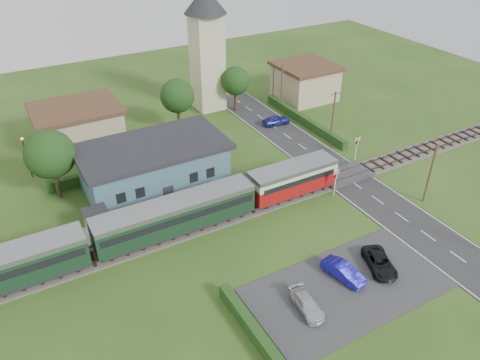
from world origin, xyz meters
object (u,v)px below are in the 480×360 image
crossing_signal_near (336,179)px  car_park_blue (343,271)px  train (144,225)px  crossing_signal_far (357,145)px  pedestrian_near (247,180)px  church_tower (207,41)px  car_park_silver (307,304)px  equipment_hut (97,222)px  house_west (79,126)px  station_building (154,166)px  car_park_dark (380,263)px  car_on_road (276,120)px  house_east (305,81)px  pedestrian_far (127,220)px

crossing_signal_near → car_park_blue: (-7.46, -10.45, -1.39)m
train → crossing_signal_far: train is taller
train → pedestrian_near: (12.97, 3.35, -0.97)m
church_tower → car_park_silver: (-10.97, -40.28, -9.58)m
crossing_signal_far → car_park_blue: bearing=-133.9°
church_tower → pedestrian_near: size_ratio=11.65×
crossing_signal_far → car_park_blue: (-14.66, -15.25, -1.39)m
equipment_hut → car_park_blue: 23.36m
house_west → car_park_silver: bearing=-76.4°
station_building → crossing_signal_far: (23.60, -6.60, -0.55)m
car_park_silver → car_park_dark: (8.52, 0.76, 0.05)m
station_building → crossing_signal_near: 19.98m
church_tower → house_west: 21.55m
crossing_signal_near → car_park_blue: crossing_signal_near is taller
car_park_silver → equipment_hut: bearing=130.1°
crossing_signal_far → car_park_blue: crossing_signal_far is taller
crossing_signal_far → car_on_road: crossing_signal_far is taller
station_building → house_east: (30.00, 13.01, 0.10)m
house_west → train: bearing=-88.4°
car_park_dark → pedestrian_near: bearing=124.2°
house_west → car_park_blue: 38.52m
equipment_hut → train: 4.86m
house_east → pedestrian_far: (-35.31, -19.49, -1.40)m
crossing_signal_near → pedestrian_near: size_ratio=2.17×
station_building → car_park_silver: (4.03, -23.27, -2.05)m
crossing_signal_near → pedestrian_far: (-21.71, 4.91, -0.74)m
house_east → car_park_silver: 44.67m
train → crossing_signal_near: bearing=-6.6°
equipment_hut → car_park_dark: equipment_hut is taller
car_on_road → crossing_signal_near: bearing=171.0°
station_building → crossing_signal_far: station_building is taller
train → car_on_road: 29.65m
pedestrian_near → house_west: bearing=-67.2°
station_building → house_west: bearing=109.6°
equipment_hut → station_building: bearing=35.9°
house_east → crossing_signal_far: 20.64m
house_west → car_park_dark: bearing=-64.3°
car_park_silver → pedestrian_near: size_ratio=2.56×
car_on_road → car_park_silver: (-16.65, -30.08, -0.08)m
equipment_hut → car_park_dark: 26.51m
house_west → crossing_signal_near: (21.40, -25.41, -0.65)m
train → car_park_blue: size_ratio=10.60×
crossing_signal_near → car_park_dark: crossing_signal_near is taller
church_tower → car_park_silver: size_ratio=4.55×
crossing_signal_far → pedestrian_far: crossing_signal_far is taller
train → house_west: (-0.64, 23.00, 0.61)m
house_west → house_east: bearing=-1.6°
house_west → pedestrian_far: 20.54m
house_east → car_on_road: bearing=-146.4°
crossing_signal_far → pedestrian_far: (-28.91, 0.11, -0.74)m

